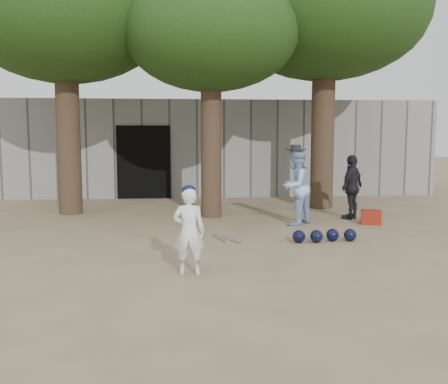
{
  "coord_description": "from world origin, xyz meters",
  "views": [
    {
      "loc": [
        -0.19,
        -7.41,
        1.91
      ],
      "look_at": [
        0.6,
        1.0,
        0.95
      ],
      "focal_mm": 40.0,
      "sensor_mm": 36.0,
      "label": 1
    }
  ],
  "objects": [
    {
      "name": "spectator_blue",
      "position": [
        2.32,
        2.99,
        0.82
      ],
      "size": [
        1.01,
        1.01,
        1.64
      ],
      "primitive_type": "imported",
      "rotation": [
        0.0,
        0.0,
        3.93
      ],
      "color": "#98BDEC",
      "rests_on": "ground"
    },
    {
      "name": "red_bag",
      "position": [
        3.97,
        2.9,
        0.15
      ],
      "size": [
        0.5,
        0.44,
        0.3
      ],
      "primitive_type": "cube",
      "rotation": [
        0.0,
        0.0,
        -0.33
      ],
      "color": "maroon",
      "rests_on": "ground"
    },
    {
      "name": "tree_row",
      "position": [
        0.74,
        5.02,
        4.69
      ],
      "size": [
        11.4,
        5.8,
        6.69
      ],
      "color": "brown",
      "rests_on": "ground"
    },
    {
      "name": "bat_pile",
      "position": [
        0.67,
        1.55,
        0.03
      ],
      "size": [
        0.54,
        0.79,
        0.06
      ],
      "color": "silver",
      "rests_on": "ground"
    },
    {
      "name": "back_building",
      "position": [
        -0.0,
        10.33,
        1.5
      ],
      "size": [
        16.0,
        5.24,
        3.0
      ],
      "color": "gray",
      "rests_on": "ground"
    },
    {
      "name": "helmet_row",
      "position": [
        2.44,
        1.21,
        0.12
      ],
      "size": [
        1.19,
        0.32,
        0.23
      ],
      "color": "black",
      "rests_on": "ground"
    },
    {
      "name": "spectator_dark",
      "position": [
        3.79,
        3.62,
        0.73
      ],
      "size": [
        0.87,
        0.86,
        1.47
      ],
      "primitive_type": "imported",
      "rotation": [
        0.0,
        0.0,
        3.91
      ],
      "color": "black",
      "rests_on": "ground"
    },
    {
      "name": "ground",
      "position": [
        0.0,
        0.0,
        0.0
      ],
      "size": [
        70.0,
        70.0,
        0.0
      ],
      "primitive_type": "plane",
      "color": "#937C5E",
      "rests_on": "ground"
    },
    {
      "name": "boy_player",
      "position": [
        -0.04,
        -0.66,
        0.6
      ],
      "size": [
        0.48,
        0.35,
        1.21
      ],
      "primitive_type": "imported",
      "rotation": [
        0.0,
        0.0,
        3.0
      ],
      "color": "white",
      "rests_on": "ground"
    }
  ]
}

